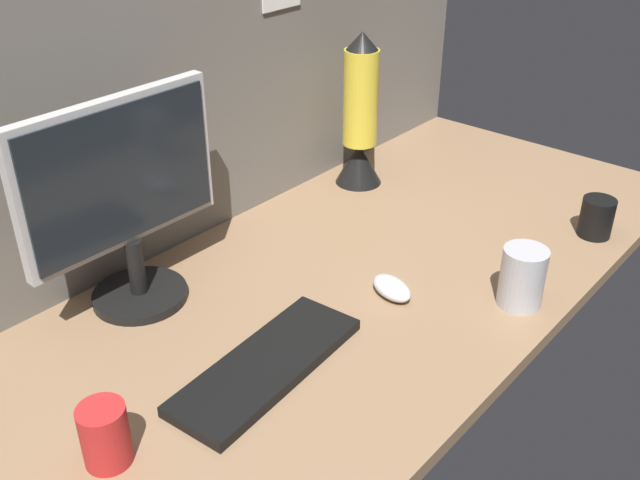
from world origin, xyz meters
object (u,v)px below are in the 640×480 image
object	(u,v)px
mug_red_plastic	(105,435)
mug_black_travel	(597,217)
monitor	(123,196)
lava_lamp	(360,123)
mouse	(392,288)
keyboard	(267,365)
mug_steel	(522,277)

from	to	relation	value
mug_red_plastic	mug_black_travel	size ratio (longest dim) A/B	1.10
monitor	lava_lamp	size ratio (longest dim) A/B	1.05
mouse	monitor	bearing A→B (deg)	148.83
keyboard	mug_steel	world-z (taller)	mug_steel
lava_lamp	mug_steel	bearing A→B (deg)	-111.68
mouse	keyboard	bearing A→B (deg)	-168.08
mug_steel	mug_black_travel	world-z (taller)	mug_steel
keyboard	mouse	world-z (taller)	mouse
mug_steel	mouse	bearing A→B (deg)	124.50
monitor	keyboard	distance (cm)	39.66
monitor	lava_lamp	distance (cm)	68.73
monitor	mug_black_travel	bearing A→B (deg)	-35.08
mouse	mug_black_travel	world-z (taller)	mug_black_travel
keyboard	mug_black_travel	world-z (taller)	mug_black_travel
monitor	mouse	distance (cm)	52.95
monitor	mug_red_plastic	xyz separation A→B (cm)	(-27.97, -30.22, -17.07)
mouse	lava_lamp	world-z (taller)	lava_lamp
mug_steel	monitor	bearing A→B (deg)	129.20
mouse	mug_steel	size ratio (longest dim) A/B	0.82
mug_red_plastic	mug_black_travel	bearing A→B (deg)	-13.73
monitor	mug_black_travel	xyz separation A→B (cm)	(80.95, -56.84, -17.53)
keyboard	mug_black_travel	bearing A→B (deg)	-20.84
monitor	keyboard	world-z (taller)	monitor
mug_steel	mug_black_travel	bearing A→B (deg)	-0.49
monitor	mug_steel	bearing A→B (deg)	-50.80
lava_lamp	monitor	bearing A→B (deg)	179.74
mouse	mug_red_plastic	distance (cm)	60.83
mug_red_plastic	mug_steel	bearing A→B (deg)	-19.56
keyboard	mouse	size ratio (longest dim) A/B	3.85
monitor	mouse	world-z (taller)	monitor
mug_steel	mug_black_travel	size ratio (longest dim) A/B	1.33
lava_lamp	keyboard	bearing A→B (deg)	-153.71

